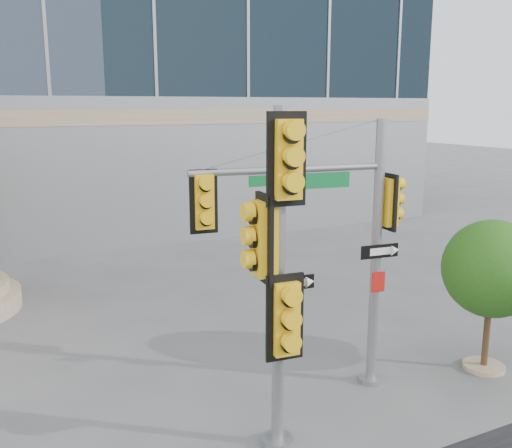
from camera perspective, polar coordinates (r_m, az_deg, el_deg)
name	(u,v)px	position (r m, az deg, el deg)	size (l,w,h in m)	color
ground	(285,418)	(11.13, 2.95, -18.78)	(120.00, 120.00, 0.00)	#545456
main_signal_pole	(333,228)	(10.98, 7.71, -0.42)	(4.18, 0.84, 5.41)	slate
secondary_signal_pole	(278,258)	(8.90, 2.26, -3.40)	(0.98, 0.79, 5.66)	slate
street_tree	(493,272)	(13.12, 22.57, -4.48)	(2.13, 2.08, 3.32)	gray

